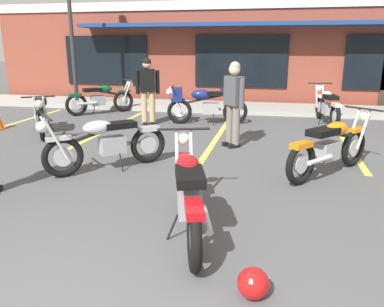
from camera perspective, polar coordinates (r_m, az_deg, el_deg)
ground_plane at (r=5.50m, az=-1.37°, el=-5.24°), size 80.00×80.00×0.00m
sidewalk_kerb at (r=12.35m, az=6.51°, el=6.78°), size 22.00×1.80×0.14m
brick_storefront_building at (r=15.99m, az=8.18°, el=14.65°), size 18.11×6.19×3.41m
painted_stall_lines at (r=8.85m, az=4.05°, el=2.86°), size 10.99×4.80×0.01m
motorcycle_foreground_classic at (r=4.12m, az=-0.50°, el=-5.69°), size 0.95×2.06×0.98m
motorcycle_red_sportbike at (r=6.36m, az=-12.62°, el=1.65°), size 1.67×1.64×0.98m
motorcycle_black_cruiser at (r=11.82m, az=-13.32°, el=7.99°), size 1.66×1.65×0.98m
motorcycle_silver_naked at (r=9.98m, az=1.64°, el=7.42°), size 2.09×0.82×0.98m
motorcycle_green_cafe_racer at (r=9.45m, az=-21.45°, el=5.47°), size 1.37×1.85×0.98m
motorcycle_orange_scrambler at (r=6.35m, az=19.88°, el=1.05°), size 1.53×1.76×0.98m
motorcycle_cream_vintage at (r=10.60m, az=19.41°, el=6.67°), size 0.74×2.10×0.98m
person_in_shorts_foreground at (r=7.64m, az=6.19°, el=7.99°), size 0.49×0.50×1.68m
person_by_back_row at (r=9.86m, az=-6.59°, el=9.71°), size 0.60×0.37×1.68m
helmet_on_pavement at (r=3.29m, az=9.04°, el=-18.43°), size 0.26×0.26×0.26m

